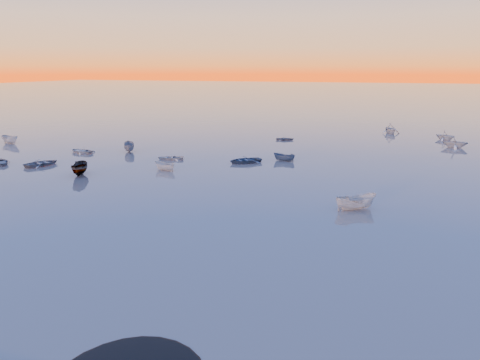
% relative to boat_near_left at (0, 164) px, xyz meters
% --- Properties ---
extents(ground, '(600.00, 600.00, 0.00)m').
position_rel_boat_near_left_xyz_m(ground, '(38.33, 68.13, 0.00)').
color(ground, slate).
rests_on(ground, ground).
extents(mud_lobes, '(140.00, 6.00, 0.07)m').
position_rel_boat_near_left_xyz_m(mud_lobes, '(38.33, -32.87, 0.01)').
color(mud_lobes, black).
rests_on(mud_lobes, ground).
extents(moored_fleet, '(124.00, 58.00, 1.20)m').
position_rel_boat_near_left_xyz_m(moored_fleet, '(38.33, 21.13, 0.00)').
color(moored_fleet, white).
rests_on(moored_fleet, ground).
extents(boat_near_left, '(3.87, 4.48, 1.06)m').
position_rel_boat_near_left_xyz_m(boat_near_left, '(0.00, 0.00, 0.00)').
color(boat_near_left, slate).
rests_on(boat_near_left, ground).
extents(boat_near_center, '(3.68, 4.40, 1.42)m').
position_rel_boat_near_left_xyz_m(boat_near_center, '(47.94, -6.01, 0.00)').
color(boat_near_center, white).
rests_on(boat_near_center, ground).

